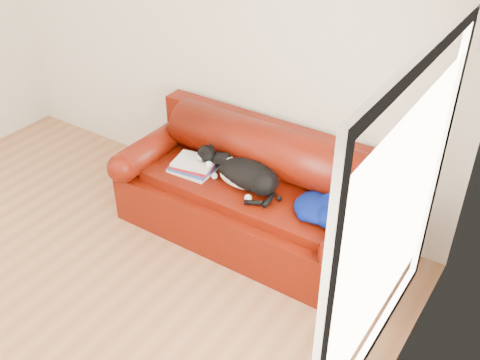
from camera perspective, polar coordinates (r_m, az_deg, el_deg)
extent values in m
plane|color=#94603B|center=(4.27, -19.68, -11.98)|extent=(4.50, 4.50, 0.00)
cube|color=beige|center=(4.74, -3.73, 13.66)|extent=(4.50, 0.02, 2.60)
cube|color=beige|center=(2.28, 12.07, -12.68)|extent=(0.02, 4.00, 2.60)
cube|color=white|center=(2.37, 15.20, -4.62)|extent=(0.01, 1.10, 1.30)
cube|color=white|center=(2.37, 15.20, -4.62)|extent=(0.03, 1.30, 1.50)
cube|color=#3C0702|center=(4.50, 1.06, -3.34)|extent=(2.10, 0.90, 0.42)
cube|color=#3C0702|center=(4.32, 0.73, -1.14)|extent=(1.66, 0.62, 0.10)
cylinder|color=black|center=(4.88, -10.33, -3.31)|extent=(0.06, 0.06, 0.05)
cylinder|color=black|center=(4.09, 9.72, -12.08)|extent=(0.06, 0.06, 0.05)
cylinder|color=black|center=(5.28, -5.53, 0.26)|extent=(0.06, 0.06, 0.05)
cylinder|color=black|center=(4.55, 13.32, -6.94)|extent=(0.06, 0.06, 0.05)
cube|color=#3C0702|center=(4.63, 3.50, 1.03)|extent=(2.10, 0.18, 0.85)
cylinder|color=#3C0702|center=(4.42, 2.88, 3.17)|extent=(1.70, 0.40, 0.40)
cylinder|color=#3C0702|center=(4.80, -8.30, 3.57)|extent=(0.24, 0.88, 0.24)
sphere|color=#3C0702|center=(4.53, -11.91, 1.20)|extent=(0.24, 0.24, 0.24)
cylinder|color=#3C0702|center=(3.98, 12.46, -3.95)|extent=(0.24, 0.88, 0.24)
sphere|color=#3C0702|center=(3.66, 9.74, -7.51)|extent=(0.24, 0.24, 0.24)
cube|color=beige|center=(4.48, -4.71, 1.08)|extent=(0.35, 0.28, 0.02)
cube|color=white|center=(4.48, -4.71, 1.08)|extent=(0.34, 0.26, 0.02)
cube|color=#204CB1|center=(4.47, -4.73, 1.35)|extent=(0.35, 0.29, 0.02)
cube|color=white|center=(4.47, -4.73, 1.35)|extent=(0.34, 0.27, 0.02)
cube|color=maroon|center=(4.45, -4.74, 1.62)|extent=(0.35, 0.29, 0.02)
cube|color=white|center=(4.45, -4.74, 1.62)|extent=(0.34, 0.28, 0.02)
cube|color=silver|center=(4.44, -4.76, 1.90)|extent=(0.35, 0.30, 0.02)
cube|color=white|center=(4.44, -4.76, 1.90)|extent=(0.34, 0.28, 0.02)
ellipsoid|color=black|center=(4.23, 0.87, 0.54)|extent=(0.57, 0.42, 0.21)
ellipsoid|color=silver|center=(4.24, 0.03, -0.06)|extent=(0.39, 0.26, 0.13)
ellipsoid|color=silver|center=(4.34, -1.16, 1.58)|extent=(0.18, 0.17, 0.13)
ellipsoid|color=black|center=(4.15, 2.36, -0.50)|extent=(0.26, 0.26, 0.18)
ellipsoid|color=black|center=(4.42, -1.89, 3.11)|extent=(0.19, 0.18, 0.13)
ellipsoid|color=silver|center=(4.41, -2.44, 2.77)|extent=(0.09, 0.08, 0.05)
sphere|color=#BF7272|center=(4.41, -2.68, 2.83)|extent=(0.02, 0.02, 0.02)
cone|color=black|center=(4.36, -2.15, 3.57)|extent=(0.07, 0.06, 0.06)
cone|color=black|center=(4.40, -1.41, 3.86)|extent=(0.07, 0.06, 0.06)
cylinder|color=black|center=(4.10, 3.01, -2.00)|extent=(0.06, 0.18, 0.05)
sphere|color=silver|center=(4.41, -1.73, 0.77)|extent=(0.05, 0.05, 0.05)
sphere|color=silver|center=(4.12, 0.83, -1.85)|extent=(0.05, 0.05, 0.05)
ellipsoid|color=#020347|center=(4.00, 7.97, -2.85)|extent=(0.40, 0.37, 0.12)
ellipsoid|color=#020347|center=(3.91, 9.11, -3.76)|extent=(0.25, 0.22, 0.14)
ellipsoid|color=#020347|center=(4.09, 7.42, -2.12)|extent=(0.25, 0.28, 0.09)
ellipsoid|color=#020347|center=(4.06, 9.26, -2.26)|extent=(0.20, 0.17, 0.14)
ellipsoid|color=#020347|center=(3.97, 6.78, -3.41)|extent=(0.16, 0.17, 0.09)
ellipsoid|color=white|center=(3.92, 8.21, -3.43)|extent=(0.17, 0.08, 0.04)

